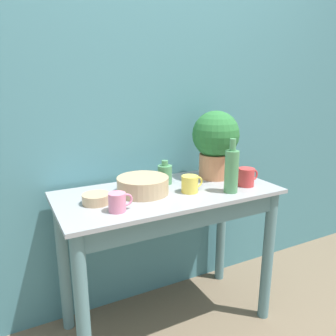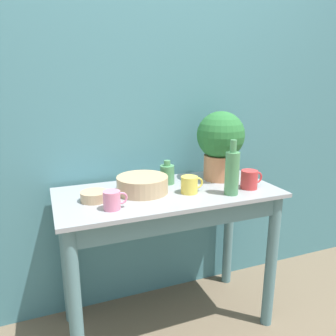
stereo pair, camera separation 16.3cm
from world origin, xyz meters
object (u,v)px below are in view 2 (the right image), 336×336
Objects in this scene: bottle_tall at (232,172)px; bowl_small_tan at (94,196)px; potted_plant at (220,141)px; mug_yellow at (190,185)px; bowl_wash_large at (142,184)px; bottle_short at (167,174)px; mug_red at (250,179)px; mug_pink at (112,200)px.

bowl_small_tan is (-0.64, 0.15, -0.09)m from bottle_tall.
mug_yellow is (-0.26, -0.16, -0.17)m from potted_plant.
potted_plant is at bearing 7.81° from bowl_wash_large.
bowl_small_tan is at bearing -163.36° from bottle_short.
potted_plant is at bearing 106.79° from mug_red.
bowl_wash_large is 0.45m from bottle_tall.
mug_red is at bearing 17.90° from bottle_tall.
bottle_tall is at bearing -50.01° from bottle_short.
mug_yellow is at bearing -22.99° from bowl_wash_large.
bowl_small_tan is at bearing 166.68° from bottle_tall.
potted_plant is 1.41× the size of bottle_tall.
mug_red is at bearing -8.44° from mug_yellow.
bowl_wash_large is 1.98× the size of bottle_short.
potted_plant is at bearing 73.24° from bottle_tall.
potted_plant reaches higher than mug_red.
bottle_short is at bearing 174.97° from potted_plant.
bowl_wash_large is at bearing -172.19° from potted_plant.
mug_yellow is at bearing 171.56° from mug_red.
bottle_tall is 0.59m from mug_pink.
mug_red reaches higher than bowl_wash_large.
bottle_tall is at bearing -24.68° from bowl_wash_large.
mug_red is at bearing -7.90° from bowl_small_tan.
bottle_short is 0.44m from mug_pink.
bottle_short is at bearing 16.64° from bowl_small_tan.
mug_yellow is (0.22, -0.09, 0.00)m from bowl_wash_large.
bowl_small_tan is at bearing 113.35° from mug_pink.
potted_plant is 0.72m from mug_pink.
bottle_tall is (-0.07, -0.25, -0.10)m from potted_plant.
mug_red is at bearing 2.02° from mug_pink.
bottle_short reaches higher than mug_yellow.
mug_red is at bearing -14.58° from bowl_wash_large.
bottle_short is (0.17, 0.09, 0.01)m from bowl_wash_large.
bottle_short reaches higher than mug_red.
bottle_tall is 2.20× the size of mug_red.
mug_pink reaches higher than bowl_small_tan.
bowl_wash_large is 0.25m from bowl_small_tan.
potted_plant is 0.75m from bowl_small_tan.
mug_red is (0.32, -0.05, 0.01)m from mug_yellow.
mug_pink is at bearing -177.98° from mug_red.
bottle_short is (-0.31, 0.03, -0.16)m from potted_plant.
bottle_tall is at bearing -26.64° from mug_yellow.
mug_red is at bearing -32.19° from bottle_short.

